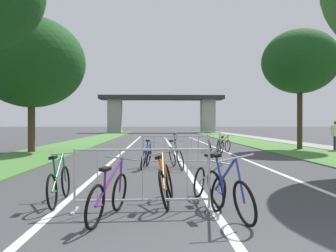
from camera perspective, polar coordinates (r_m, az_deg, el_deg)
grass_verge_left at (r=27.95m, az=-13.63°, el=-2.54°), size 3.35×60.93×0.05m
grass_verge_right at (r=28.40m, az=13.18°, el=-2.50°), size 3.35×60.93×0.05m
sidewalk_path_right at (r=29.19m, az=18.07°, el=-2.40°), size 1.81×60.93×0.08m
lane_stripe_center at (r=20.13m, az=0.64°, el=-3.75°), size 0.14×35.25×0.01m
lane_stripe_right_lane at (r=20.44m, az=8.16°, el=-3.69°), size 0.14×35.25×0.01m
lane_stripe_left_lane at (r=20.18m, az=-6.97°, el=-3.74°), size 0.14×35.25×0.01m
overpass_bridge at (r=52.85m, az=-1.11°, el=3.20°), size 19.60×3.98×5.89m
tree_left_oak_mid at (r=18.25m, az=-22.50°, el=10.08°), size 5.33×5.33×6.81m
tree_right_maple_mid at (r=20.23m, az=21.78°, el=10.25°), size 4.20×4.20×6.73m
crowd_barrier_nearest at (r=5.67m, az=-4.39°, el=-9.24°), size 2.34×0.49×1.05m
crowd_barrier_second at (r=11.34m, az=1.43°, el=-4.39°), size 2.34×0.50×1.05m
crowd_barrier_third at (r=17.14m, az=5.30°, el=-2.75°), size 2.35×0.57×1.05m
bicycle_blue_0 at (r=10.95m, az=-3.74°, el=-5.37°), size 0.63×1.61×0.95m
bicycle_white_1 at (r=10.96m, az=1.35°, el=-5.29°), size 0.50×1.63×0.96m
bicycle_yellow_2 at (r=17.74m, az=7.17°, el=-3.17°), size 0.51×1.63×0.90m
bicycle_red_3 at (r=17.83m, az=9.54°, el=-3.16°), size 0.63×1.62×0.91m
bicycle_teal_4 at (r=16.80m, az=8.96°, el=-3.38°), size 0.55×1.58×0.96m
bicycle_black_5 at (r=17.47m, az=1.28°, el=-3.21°), size 0.53×1.64×0.93m
bicycle_orange_6 at (r=6.16m, az=-0.36°, el=-9.78°), size 0.52×1.68×0.96m
bicycle_silver_7 at (r=6.19m, az=6.93°, el=-10.04°), size 0.60×1.69×0.88m
bicycle_green_8 at (r=6.51m, az=-18.26°, el=-9.44°), size 0.45×1.67×0.91m
bicycle_purple_9 at (r=5.26m, az=-10.18°, el=-11.80°), size 0.67×1.61×0.93m
bicycle_blue_10 at (r=5.40m, az=10.33°, el=-11.25°), size 0.55×1.72×1.04m
pedestrian_with_backpack at (r=19.75m, az=26.97°, el=-1.03°), size 0.57×0.37×1.62m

